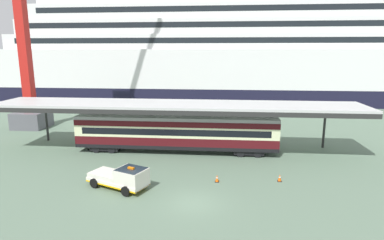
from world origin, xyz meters
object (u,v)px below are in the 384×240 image
(cruise_ship, at_px, (294,41))
(dockside_crane, at_px, (24,27))
(service_truck, at_px, (122,177))
(traffic_cone_near, at_px, (280,178))
(traffic_cone_mid, at_px, (217,178))
(train_carriage, at_px, (176,132))

(cruise_ship, bearing_deg, dockside_crane, -142.10)
(service_truck, distance_m, traffic_cone_near, 13.42)
(cruise_ship, relative_size, traffic_cone_near, 212.31)
(cruise_ship, xyz_separation_m, traffic_cone_near, (-11.47, -51.87, -13.28))
(cruise_ship, height_order, traffic_cone_mid, cruise_ship)
(train_carriage, relative_size, traffic_cone_near, 33.99)
(cruise_ship, bearing_deg, traffic_cone_mid, -107.84)
(train_carriage, height_order, dockside_crane, dockside_crane)
(traffic_cone_mid, relative_size, dockside_crane, 0.01)
(cruise_ship, height_order, traffic_cone_near, cruise_ship)
(service_truck, relative_size, traffic_cone_mid, 8.46)
(service_truck, relative_size, dockside_crane, 0.11)
(dockside_crane, bearing_deg, traffic_cone_near, -27.71)
(traffic_cone_mid, bearing_deg, dockside_crane, 146.91)
(cruise_ship, relative_size, dockside_crane, 2.86)
(train_carriage, bearing_deg, traffic_cone_mid, -59.77)
(cruise_ship, height_order, service_truck, cruise_ship)
(train_carriage, relative_size, service_truck, 3.98)
(traffic_cone_near, bearing_deg, cruise_ship, 77.53)
(dockside_crane, bearing_deg, cruise_ship, 37.90)
(service_truck, bearing_deg, cruise_ship, 65.76)
(cruise_ship, xyz_separation_m, service_truck, (-24.59, -54.61, -12.61))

